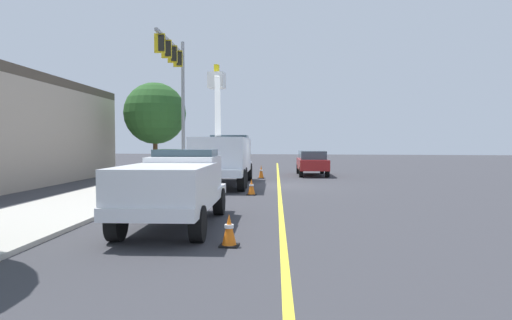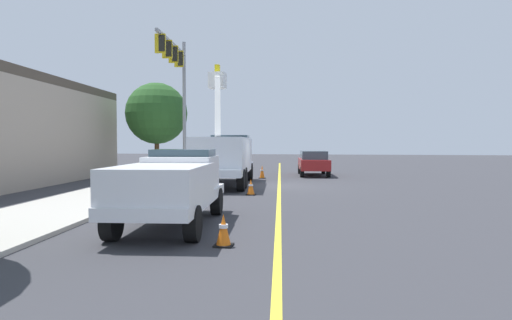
{
  "view_description": "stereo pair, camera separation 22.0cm",
  "coord_description": "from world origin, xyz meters",
  "px_view_note": "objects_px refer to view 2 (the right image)",
  "views": [
    {
      "loc": [
        -22.29,
        -2.11,
        2.27
      ],
      "look_at": [
        -1.19,
        1.03,
        1.4
      ],
      "focal_mm": 30.32,
      "sensor_mm": 36.0,
      "label": 1
    },
    {
      "loc": [
        -22.26,
        -2.32,
        2.27
      ],
      "look_at": [
        -1.19,
        1.03,
        1.4
      ],
      "focal_mm": 30.32,
      "sensor_mm": 36.0,
      "label": 2
    }
  ],
  "objects_px": {
    "traffic_cone_leading": "(224,230)",
    "traffic_cone_mid_front": "(251,187)",
    "traffic_signal_mast": "(177,76)",
    "utility_bucket_truck": "(225,155)",
    "passing_minivan": "(313,161)",
    "traffic_cone_mid_rear": "(262,172)",
    "service_pickup_truck": "(172,185)"
  },
  "relations": [
    {
      "from": "passing_minivan",
      "to": "traffic_cone_leading",
      "type": "xyz_separation_m",
      "value": [
        -20.79,
        1.4,
        -0.62
      ]
    },
    {
      "from": "traffic_cone_leading",
      "to": "traffic_cone_mid_rear",
      "type": "bearing_deg",
      "value": 5.53
    },
    {
      "from": "utility_bucket_truck",
      "to": "traffic_cone_mid_rear",
      "type": "relative_size",
      "value": 10.06
    },
    {
      "from": "traffic_cone_leading",
      "to": "traffic_cone_mid_rear",
      "type": "xyz_separation_m",
      "value": [
        17.77,
        1.72,
        0.06
      ]
    },
    {
      "from": "utility_bucket_truck",
      "to": "traffic_cone_leading",
      "type": "distance_m",
      "value": 13.69
    },
    {
      "from": "utility_bucket_truck",
      "to": "service_pickup_truck",
      "type": "distance_m",
      "value": 11.36
    },
    {
      "from": "traffic_signal_mast",
      "to": "utility_bucket_truck",
      "type": "bearing_deg",
      "value": -128.03
    },
    {
      "from": "passing_minivan",
      "to": "traffic_cone_mid_rear",
      "type": "height_order",
      "value": "passing_minivan"
    },
    {
      "from": "traffic_cone_leading",
      "to": "service_pickup_truck",
      "type": "bearing_deg",
      "value": 43.8
    },
    {
      "from": "traffic_cone_leading",
      "to": "traffic_cone_mid_front",
      "type": "distance_m",
      "value": 9.2
    },
    {
      "from": "service_pickup_truck",
      "to": "passing_minivan",
      "type": "height_order",
      "value": "service_pickup_truck"
    },
    {
      "from": "utility_bucket_truck",
      "to": "traffic_cone_mid_front",
      "type": "bearing_deg",
      "value": -152.87
    },
    {
      "from": "traffic_cone_leading",
      "to": "traffic_cone_mid_front",
      "type": "xyz_separation_m",
      "value": [
        9.15,
        0.96,
        -0.01
      ]
    },
    {
      "from": "utility_bucket_truck",
      "to": "traffic_cone_mid_front",
      "type": "distance_m",
      "value": 4.81
    },
    {
      "from": "traffic_cone_mid_front",
      "to": "traffic_signal_mast",
      "type": "relative_size",
      "value": 0.08
    },
    {
      "from": "utility_bucket_truck",
      "to": "traffic_signal_mast",
      "type": "bearing_deg",
      "value": 51.97
    },
    {
      "from": "traffic_cone_mid_rear",
      "to": "service_pickup_truck",
      "type": "bearing_deg",
      "value": 179.31
    },
    {
      "from": "utility_bucket_truck",
      "to": "traffic_cone_mid_rear",
      "type": "bearing_deg",
      "value": -16.84
    },
    {
      "from": "traffic_cone_mid_rear",
      "to": "traffic_signal_mast",
      "type": "height_order",
      "value": "traffic_signal_mast"
    },
    {
      "from": "service_pickup_truck",
      "to": "traffic_cone_mid_front",
      "type": "bearing_deg",
      "value": -7.52
    },
    {
      "from": "traffic_cone_mid_front",
      "to": "traffic_cone_mid_rear",
      "type": "relative_size",
      "value": 0.83
    },
    {
      "from": "traffic_cone_leading",
      "to": "traffic_cone_mid_front",
      "type": "bearing_deg",
      "value": 6.01
    },
    {
      "from": "traffic_cone_mid_rear",
      "to": "traffic_cone_mid_front",
      "type": "bearing_deg",
      "value": -174.98
    },
    {
      "from": "traffic_cone_leading",
      "to": "traffic_signal_mast",
      "type": "height_order",
      "value": "traffic_signal_mast"
    },
    {
      "from": "traffic_signal_mast",
      "to": "traffic_cone_mid_rear",
      "type": "bearing_deg",
      "value": -71.58
    },
    {
      "from": "traffic_cone_mid_front",
      "to": "utility_bucket_truck",
      "type": "bearing_deg",
      "value": 27.13
    },
    {
      "from": "traffic_cone_leading",
      "to": "traffic_signal_mast",
      "type": "bearing_deg",
      "value": 22.58
    },
    {
      "from": "utility_bucket_truck",
      "to": "traffic_cone_mid_front",
      "type": "height_order",
      "value": "utility_bucket_truck"
    },
    {
      "from": "traffic_cone_mid_front",
      "to": "traffic_cone_mid_rear",
      "type": "bearing_deg",
      "value": 5.02
    },
    {
      "from": "traffic_signal_mast",
      "to": "traffic_cone_mid_front",
      "type": "bearing_deg",
      "value": -140.51
    },
    {
      "from": "traffic_signal_mast",
      "to": "passing_minivan",
      "type": "bearing_deg",
      "value": -59.99
    },
    {
      "from": "utility_bucket_truck",
      "to": "passing_minivan",
      "type": "relative_size",
      "value": 1.69
    }
  ]
}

